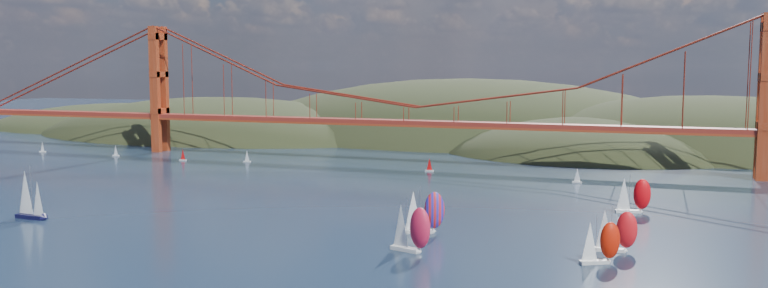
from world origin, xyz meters
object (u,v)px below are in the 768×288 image
sloop_navy (29,195)px  racer_1 (599,242)px  racer_0 (410,227)px  racer_rwb (423,211)px  racer_3 (633,195)px  racer_2 (615,230)px

sloop_navy → racer_1: sloop_navy is taller
racer_0 → racer_rwb: bearing=116.2°
sloop_navy → racer_rwb: sloop_navy is taller
sloop_navy → racer_3: 152.33m
sloop_navy → racer_0: bearing=3.7°
racer_1 → racer_rwb: (-39.54, 13.67, 0.73)m
racer_2 → racer_1: bearing=-106.9°
racer_2 → racer_3: 44.01m
racer_0 → racer_3: size_ratio=1.06×
racer_3 → racer_0: bearing=-138.9°
racer_2 → racer_rwb: (-41.80, 2.93, 0.51)m
sloop_navy → racer_0: sloop_navy is taller
racer_1 → racer_3: size_ratio=0.91×
racer_rwb → racer_1: bearing=-40.5°
racer_2 → racer_3: (1.85, 43.98, 0.23)m
sloop_navy → racer_1: size_ratio=1.46×
sloop_navy → racer_2: (138.36, 15.54, -1.34)m
racer_0 → racer_1: 37.16m
sloop_navy → racer_2: bearing=9.5°
racer_3 → racer_1: bearing=-108.2°
racer_0 → racer_rwb: racer_0 is taller
racer_0 → racer_2: (39.21, 14.52, -0.53)m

